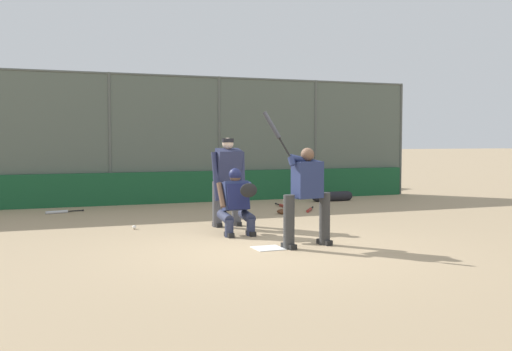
{
  "coord_description": "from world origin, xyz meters",
  "views": [
    {
      "loc": [
        3.38,
        8.32,
        1.65
      ],
      "look_at": [
        -0.19,
        -1.0,
        1.05
      ],
      "focal_mm": 42.0,
      "sensor_mm": 36.0,
      "label": 1
    }
  ],
  "objects_px": {
    "equipment_bag_dugout_side": "(332,196)",
    "baseball_loose": "(134,227)",
    "batter_at_plate": "(307,193)",
    "fielding_glove_on_dirt": "(283,211)",
    "spare_bat_by_padding": "(310,210)",
    "umpire_home": "(228,179)",
    "spare_bat_near_backstop": "(282,206)",
    "spare_bat_third_base_side": "(60,212)",
    "catcher_behind_plate": "(237,201)"
  },
  "relations": [
    {
      "from": "baseball_loose",
      "to": "catcher_behind_plate",
      "type": "bearing_deg",
      "value": 139.83
    },
    {
      "from": "batter_at_plate",
      "to": "umpire_home",
      "type": "xyz_separation_m",
      "value": [
        0.46,
        -2.48,
        0.07
      ]
    },
    {
      "from": "catcher_behind_plate",
      "to": "spare_bat_near_backstop",
      "type": "bearing_deg",
      "value": -125.03
    },
    {
      "from": "fielding_glove_on_dirt",
      "to": "umpire_home",
      "type": "bearing_deg",
      "value": 38.5
    },
    {
      "from": "spare_bat_near_backstop",
      "to": "spare_bat_by_padding",
      "type": "relative_size",
      "value": 1.14
    },
    {
      "from": "spare_bat_near_backstop",
      "to": "baseball_loose",
      "type": "xyz_separation_m",
      "value": [
        4.0,
        2.35,
        0.0
      ]
    },
    {
      "from": "batter_at_plate",
      "to": "umpire_home",
      "type": "bearing_deg",
      "value": -90.21
    },
    {
      "from": "spare_bat_by_padding",
      "to": "baseball_loose",
      "type": "distance_m",
      "value": 4.47
    },
    {
      "from": "spare_bat_by_padding",
      "to": "spare_bat_third_base_side",
      "type": "height_order",
      "value": "same"
    },
    {
      "from": "baseball_loose",
      "to": "spare_bat_third_base_side",
      "type": "bearing_deg",
      "value": -68.75
    },
    {
      "from": "spare_bat_by_padding",
      "to": "baseball_loose",
      "type": "xyz_separation_m",
      "value": [
        4.25,
        1.37,
        0.0
      ]
    },
    {
      "from": "batter_at_plate",
      "to": "fielding_glove_on_dirt",
      "type": "height_order",
      "value": "batter_at_plate"
    },
    {
      "from": "batter_at_plate",
      "to": "spare_bat_by_padding",
      "type": "bearing_deg",
      "value": -127.33
    },
    {
      "from": "fielding_glove_on_dirt",
      "to": "spare_bat_near_backstop",
      "type": "bearing_deg",
      "value": -112.66
    },
    {
      "from": "spare_bat_near_backstop",
      "to": "catcher_behind_plate",
      "type": "bearing_deg",
      "value": -29.3
    },
    {
      "from": "umpire_home",
      "to": "fielding_glove_on_dirt",
      "type": "xyz_separation_m",
      "value": [
        -1.76,
        -1.4,
        -0.85
      ]
    },
    {
      "from": "batter_at_plate",
      "to": "fielding_glove_on_dirt",
      "type": "xyz_separation_m",
      "value": [
        -1.3,
        -3.88,
        -0.77
      ]
    },
    {
      "from": "umpire_home",
      "to": "equipment_bag_dugout_side",
      "type": "bearing_deg",
      "value": -143.01
    },
    {
      "from": "spare_bat_near_backstop",
      "to": "spare_bat_third_base_side",
      "type": "xyz_separation_m",
      "value": [
        5.16,
        -0.63,
        0.0
      ]
    },
    {
      "from": "spare_bat_near_backstop",
      "to": "equipment_bag_dugout_side",
      "type": "bearing_deg",
      "value": 118.5
    },
    {
      "from": "umpire_home",
      "to": "spare_bat_near_backstop",
      "type": "relative_size",
      "value": 1.99
    },
    {
      "from": "equipment_bag_dugout_side",
      "to": "baseball_loose",
      "type": "bearing_deg",
      "value": 28.56
    },
    {
      "from": "fielding_glove_on_dirt",
      "to": "baseball_loose",
      "type": "xyz_separation_m",
      "value": [
        3.48,
        1.12,
        -0.02
      ]
    },
    {
      "from": "batter_at_plate",
      "to": "equipment_bag_dugout_side",
      "type": "height_order",
      "value": "batter_at_plate"
    },
    {
      "from": "spare_bat_third_base_side",
      "to": "baseball_loose",
      "type": "height_order",
      "value": "baseball_loose"
    },
    {
      "from": "catcher_behind_plate",
      "to": "equipment_bag_dugout_side",
      "type": "relative_size",
      "value": 0.97
    },
    {
      "from": "catcher_behind_plate",
      "to": "spare_bat_third_base_side",
      "type": "xyz_separation_m",
      "value": [
        2.71,
        -4.29,
        -0.57
      ]
    },
    {
      "from": "spare_bat_by_padding",
      "to": "spare_bat_third_base_side",
      "type": "relative_size",
      "value": 0.87
    },
    {
      "from": "batter_at_plate",
      "to": "umpire_home",
      "type": "relative_size",
      "value": 1.24
    },
    {
      "from": "umpire_home",
      "to": "spare_bat_near_backstop",
      "type": "xyz_separation_m",
      "value": [
        -2.27,
        -2.63,
        -0.87
      ]
    },
    {
      "from": "catcher_behind_plate",
      "to": "fielding_glove_on_dirt",
      "type": "xyz_separation_m",
      "value": [
        -1.93,
        -2.43,
        -0.54
      ]
    },
    {
      "from": "baseball_loose",
      "to": "equipment_bag_dugout_side",
      "type": "bearing_deg",
      "value": -151.44
    },
    {
      "from": "spare_bat_near_backstop",
      "to": "equipment_bag_dugout_side",
      "type": "distance_m",
      "value": 1.99
    },
    {
      "from": "baseball_loose",
      "to": "equipment_bag_dugout_side",
      "type": "relative_size",
      "value": 0.06
    },
    {
      "from": "umpire_home",
      "to": "spare_bat_by_padding",
      "type": "relative_size",
      "value": 2.28
    },
    {
      "from": "umpire_home",
      "to": "equipment_bag_dugout_side",
      "type": "xyz_separation_m",
      "value": [
        -4.08,
        -3.44,
        -0.77
      ]
    },
    {
      "from": "spare_bat_third_base_side",
      "to": "equipment_bag_dugout_side",
      "type": "relative_size",
      "value": 0.71
    },
    {
      "from": "batter_at_plate",
      "to": "spare_bat_by_padding",
      "type": "height_order",
      "value": "batter_at_plate"
    },
    {
      "from": "spare_bat_near_backstop",
      "to": "spare_bat_third_base_side",
      "type": "relative_size",
      "value": 1.0
    },
    {
      "from": "catcher_behind_plate",
      "to": "baseball_loose",
      "type": "height_order",
      "value": "catcher_behind_plate"
    },
    {
      "from": "umpire_home",
      "to": "equipment_bag_dugout_side",
      "type": "height_order",
      "value": "umpire_home"
    },
    {
      "from": "umpire_home",
      "to": "equipment_bag_dugout_side",
      "type": "distance_m",
      "value": 5.39
    },
    {
      "from": "spare_bat_by_padding",
      "to": "umpire_home",
      "type": "bearing_deg",
      "value": -22.96
    },
    {
      "from": "baseball_loose",
      "to": "spare_bat_near_backstop",
      "type": "bearing_deg",
      "value": -149.51
    },
    {
      "from": "spare_bat_near_backstop",
      "to": "fielding_glove_on_dirt",
      "type": "height_order",
      "value": "fielding_glove_on_dirt"
    },
    {
      "from": "catcher_behind_plate",
      "to": "fielding_glove_on_dirt",
      "type": "relative_size",
      "value": 3.71
    },
    {
      "from": "equipment_bag_dugout_side",
      "to": "spare_bat_by_padding",
      "type": "bearing_deg",
      "value": 49.03
    },
    {
      "from": "catcher_behind_plate",
      "to": "spare_bat_near_backstop",
      "type": "height_order",
      "value": "catcher_behind_plate"
    },
    {
      "from": "batter_at_plate",
      "to": "baseball_loose",
      "type": "xyz_separation_m",
      "value": [
        2.18,
        -2.75,
        -0.79
      ]
    },
    {
      "from": "umpire_home",
      "to": "baseball_loose",
      "type": "relative_size",
      "value": 22.75
    }
  ]
}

